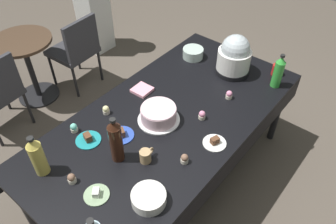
# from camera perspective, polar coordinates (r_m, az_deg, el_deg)

# --- Properties ---
(ground) EXTENTS (9.00, 9.00, 0.00)m
(ground) POSITION_cam_1_polar(r_m,az_deg,el_deg) (3.01, 0.00, -11.19)
(ground) COLOR brown
(potluck_table) EXTENTS (2.20, 1.10, 0.75)m
(potluck_table) POSITION_cam_1_polar(r_m,az_deg,el_deg) (2.48, 0.00, -1.88)
(potluck_table) COLOR black
(potluck_table) RESTS_ON ground
(frosted_layer_cake) EXTENTS (0.31, 0.31, 0.12)m
(frosted_layer_cake) POSITION_cam_1_polar(r_m,az_deg,el_deg) (2.37, -1.61, -0.42)
(frosted_layer_cake) COLOR silver
(frosted_layer_cake) RESTS_ON potluck_table
(slow_cooker) EXTENTS (0.29, 0.29, 0.35)m
(slow_cooker) POSITION_cam_1_polar(r_m,az_deg,el_deg) (2.82, 11.24, 9.33)
(slow_cooker) COLOR black
(slow_cooker) RESTS_ON potluck_table
(glass_salad_bowl) EXTENTS (0.18, 0.18, 0.09)m
(glass_salad_bowl) POSITION_cam_1_polar(r_m,az_deg,el_deg) (3.03, 4.28, 10.00)
(glass_salad_bowl) COLOR #B2C6BC
(glass_salad_bowl) RESTS_ON potluck_table
(ceramic_snack_bowl) EXTENTS (0.20, 0.20, 0.07)m
(ceramic_snack_bowl) POSITION_cam_1_polar(r_m,az_deg,el_deg) (1.97, -3.31, -14.43)
(ceramic_snack_bowl) COLOR silver
(ceramic_snack_bowl) RESTS_ON potluck_table
(dessert_plate_sage) EXTENTS (0.15, 0.15, 0.05)m
(dessert_plate_sage) POSITION_cam_1_polar(r_m,az_deg,el_deg) (2.05, -12.10, -13.55)
(dessert_plate_sage) COLOR #8CA87F
(dessert_plate_sage) RESTS_ON potluck_table
(dessert_plate_teal) EXTENTS (0.17, 0.17, 0.06)m
(dessert_plate_teal) POSITION_cam_1_polar(r_m,az_deg,el_deg) (2.33, -13.46, -4.51)
(dessert_plate_teal) COLOR teal
(dessert_plate_teal) RESTS_ON potluck_table
(dessert_plate_white) EXTENTS (0.16, 0.16, 0.05)m
(dessert_plate_white) POSITION_cam_1_polar(r_m,az_deg,el_deg) (2.28, 8.01, -5.06)
(dessert_plate_white) COLOR white
(dessert_plate_white) RESTS_ON potluck_table
(dessert_plate_cobalt) EXTENTS (0.18, 0.18, 0.06)m
(dessert_plate_cobalt) POSITION_cam_1_polar(r_m,az_deg,el_deg) (2.32, -7.96, -3.80)
(dessert_plate_cobalt) COLOR #2D4CB2
(dessert_plate_cobalt) RESTS_ON potluck_table
(cupcake_cocoa) EXTENTS (0.05, 0.05, 0.07)m
(cupcake_cocoa) POSITION_cam_1_polar(r_m,az_deg,el_deg) (2.42, 5.83, -0.54)
(cupcake_cocoa) COLOR beige
(cupcake_cocoa) RESTS_ON potluck_table
(cupcake_rose) EXTENTS (0.05, 0.05, 0.07)m
(cupcake_rose) POSITION_cam_1_polar(r_m,az_deg,el_deg) (2.62, 10.38, 2.90)
(cupcake_rose) COLOR beige
(cupcake_rose) RESTS_ON potluck_table
(cupcake_vanilla) EXTENTS (0.05, 0.05, 0.07)m
(cupcake_vanilla) POSITION_cam_1_polar(r_m,az_deg,el_deg) (2.12, -16.12, -10.84)
(cupcake_vanilla) COLOR beige
(cupcake_vanilla) RESTS_ON potluck_table
(cupcake_mint) EXTENTS (0.05, 0.05, 0.07)m
(cupcake_mint) POSITION_cam_1_polar(r_m,az_deg,el_deg) (2.14, 2.84, -7.97)
(cupcake_mint) COLOR beige
(cupcake_mint) RESTS_ON potluck_table
(cupcake_berry) EXTENTS (0.05, 0.05, 0.07)m
(cupcake_berry) POSITION_cam_1_polar(r_m,az_deg,el_deg) (2.41, -15.76, -2.61)
(cupcake_berry) COLOR beige
(cupcake_berry) RESTS_ON potluck_table
(cupcake_lemon) EXTENTS (0.05, 0.05, 0.07)m
(cupcake_lemon) POSITION_cam_1_polar(r_m,az_deg,el_deg) (2.49, -10.53, 0.34)
(cupcake_lemon) COLOR beige
(cupcake_lemon) RESTS_ON potluck_table
(soda_bottle_ginger_ale) EXTENTS (0.09, 0.09, 0.30)m
(soda_bottle_ginger_ale) POSITION_cam_1_polar(r_m,az_deg,el_deg) (2.15, -21.38, -7.08)
(soda_bottle_ginger_ale) COLOR gold
(soda_bottle_ginger_ale) RESTS_ON potluck_table
(soda_bottle_lime_soda) EXTENTS (0.08, 0.08, 0.29)m
(soda_bottle_lime_soda) POSITION_cam_1_polar(r_m,az_deg,el_deg) (2.77, 18.31, 6.52)
(soda_bottle_lime_soda) COLOR green
(soda_bottle_lime_soda) RESTS_ON potluck_table
(soda_bottle_cola) EXTENTS (0.08, 0.08, 0.35)m
(soda_bottle_cola) POSITION_cam_1_polar(r_m,az_deg,el_deg) (2.08, -8.90, -4.85)
(soda_bottle_cola) COLOR #33190F
(soda_bottle_cola) RESTS_ON potluck_table
(coffee_mug_red) EXTENTS (0.12, 0.07, 0.09)m
(coffee_mug_red) POSITION_cam_1_polar(r_m,az_deg,el_deg) (2.95, 18.03, 6.90)
(coffee_mug_red) COLOR #B2231E
(coffee_mug_red) RESTS_ON potluck_table
(coffee_mug_tan) EXTENTS (0.11, 0.07, 0.09)m
(coffee_mug_tan) POSITION_cam_1_polar(r_m,az_deg,el_deg) (2.14, -3.83, -7.47)
(coffee_mug_tan) COLOR tan
(coffee_mug_tan) RESTS_ON potluck_table
(paper_napkin_stack) EXTENTS (0.14, 0.14, 0.02)m
(paper_napkin_stack) POSITION_cam_1_polar(r_m,az_deg,el_deg) (2.66, -4.44, 3.79)
(paper_napkin_stack) COLOR pink
(paper_napkin_stack) RESTS_ON potluck_table
(maroon_chair_right) EXTENTS (0.47, 0.47, 0.85)m
(maroon_chair_right) POSITION_cam_1_polar(r_m,az_deg,el_deg) (3.78, -15.41, 10.47)
(maroon_chair_right) COLOR #333338
(maroon_chair_right) RESTS_ON ground
(round_cafe_table) EXTENTS (0.60, 0.60, 0.72)m
(round_cafe_table) POSITION_cam_1_polar(r_m,az_deg,el_deg) (3.77, -22.92, 8.40)
(round_cafe_table) COLOR #473323
(round_cafe_table) RESTS_ON ground
(water_cooler) EXTENTS (0.32, 0.32, 1.24)m
(water_cooler) POSITION_cam_1_polar(r_m,az_deg,el_deg) (4.41, -12.79, 17.27)
(water_cooler) COLOR silver
(water_cooler) RESTS_ON ground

